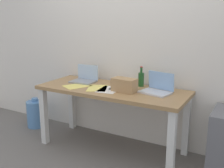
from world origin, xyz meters
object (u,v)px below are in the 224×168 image
object	(u,v)px
beer_bottle	(141,79)
computer_mouse	(125,85)
laptop_right	(157,89)
desk	(112,97)
water_cooler_jug	(36,114)
laptop_left	(85,79)
cardboard_box	(124,85)

from	to	relation	value
beer_bottle	computer_mouse	size ratio (longest dim) A/B	2.32
laptop_right	desk	bearing A→B (deg)	-171.41
desk	water_cooler_jug	distance (m)	1.35
desk	computer_mouse	distance (m)	0.21
laptop_left	beer_bottle	world-z (taller)	beer_bottle
desk	cardboard_box	world-z (taller)	cardboard_box
beer_bottle	computer_mouse	distance (m)	0.20
laptop_left	computer_mouse	xyz separation A→B (m)	(0.53, 0.04, -0.02)
water_cooler_jug	beer_bottle	bearing A→B (deg)	7.02
laptop_left	cardboard_box	bearing A→B (deg)	-14.61
cardboard_box	water_cooler_jug	xyz separation A→B (m)	(-1.45, 0.11, -0.62)
desk	laptop_left	xyz separation A→B (m)	(-0.45, 0.11, 0.15)
cardboard_box	water_cooler_jug	distance (m)	1.58
desk	beer_bottle	distance (m)	0.40
beer_bottle	desk	bearing A→B (deg)	-135.32
desk	cardboard_box	size ratio (longest dim) A/B	6.55
beer_bottle	cardboard_box	distance (m)	0.31
laptop_left	water_cooler_jug	distance (m)	1.01
computer_mouse	cardboard_box	bearing A→B (deg)	-66.39
laptop_left	water_cooler_jug	bearing A→B (deg)	-176.34
laptop_left	cardboard_box	distance (m)	0.65
laptop_right	laptop_left	bearing A→B (deg)	177.94
desk	cardboard_box	distance (m)	0.26
water_cooler_jug	laptop_right	bearing A→B (deg)	0.58
laptop_left	water_cooler_jug	xyz separation A→B (m)	(-0.82, -0.05, -0.59)
desk	laptop_right	distance (m)	0.53
laptop_left	cardboard_box	size ratio (longest dim) A/B	1.14
desk	computer_mouse	size ratio (longest dim) A/B	17.01
water_cooler_jug	computer_mouse	bearing A→B (deg)	3.90
computer_mouse	laptop_left	bearing A→B (deg)	-178.00
cardboard_box	water_cooler_jug	bearing A→B (deg)	175.57
laptop_left	beer_bottle	bearing A→B (deg)	10.91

